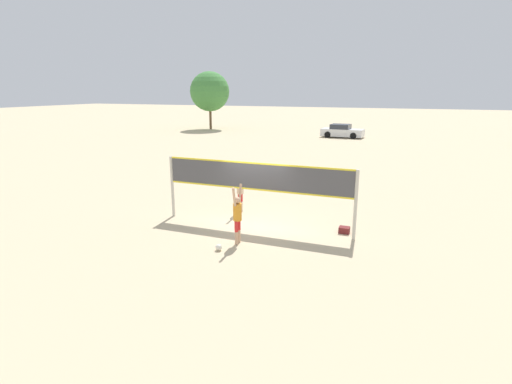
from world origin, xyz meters
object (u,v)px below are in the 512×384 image
object	(u,v)px
volleyball_net	(256,182)
player_blocker	(240,188)
player_spiker	(237,214)
volleyball	(219,247)
gear_bag	(344,230)
parked_car_mid	(342,131)
tree_left_cluster	(210,92)

from	to	relation	value
volleyball_net	player_blocker	distance (m)	2.01
volleyball_net	player_spiker	world-z (taller)	volleyball_net
player_spiker	volleyball	world-z (taller)	player_spiker
volleyball	gear_bag	xyz separation A→B (m)	(3.43, 3.05, 0.01)
player_spiker	gear_bag	distance (m)	3.97
gear_bag	player_spiker	bearing A→B (deg)	-143.74
player_blocker	parked_car_mid	distance (m)	28.18
player_blocker	parked_car_mid	size ratio (longest dim) A/B	0.44
volleyball	parked_car_mid	bearing A→B (deg)	92.90
volleyball_net	parked_car_mid	size ratio (longest dim) A/B	1.63
volleyball	gear_bag	size ratio (longest dim) A/B	0.57
volleyball	parked_car_mid	size ratio (longest dim) A/B	0.05
player_spiker	tree_left_cluster	xyz separation A→B (m)	(-19.01, 34.22, 3.62)
volleyball	volleyball_net	bearing A→B (deg)	83.82
player_spiker	tree_left_cluster	size ratio (longest dim) A/B	0.28
volleyball_net	player_blocker	size ratio (longest dim) A/B	3.67
volleyball_net	tree_left_cluster	size ratio (longest dim) A/B	1.02
parked_car_mid	gear_bag	bearing A→B (deg)	-76.46
player_spiker	volleyball	size ratio (longest dim) A/B	9.39
player_blocker	tree_left_cluster	distance (m)	35.92
player_spiker	player_blocker	xyz separation A→B (m)	(-1.30, 3.18, -0.00)
player_blocker	player_spiker	bearing A→B (deg)	22.18
player_blocker	gear_bag	world-z (taller)	player_blocker
player_blocker	volleyball	distance (m)	4.17
player_blocker	tree_left_cluster	bearing A→B (deg)	-150.29
player_spiker	tree_left_cluster	bearing A→B (deg)	29.05
player_spiker	player_blocker	distance (m)	3.43
gear_bag	tree_left_cluster	bearing A→B (deg)	124.71
parked_car_mid	tree_left_cluster	xyz separation A→B (m)	(-17.06, 2.87, 4.02)
parked_car_mid	tree_left_cluster	world-z (taller)	tree_left_cluster
volleyball_net	gear_bag	xyz separation A→B (m)	(3.16, 0.52, -1.60)
volleyball	tree_left_cluster	world-z (taller)	tree_left_cluster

